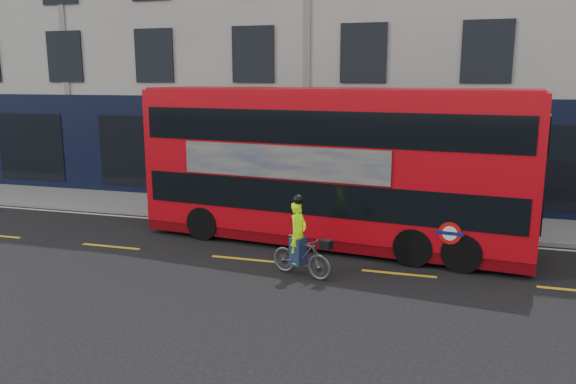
% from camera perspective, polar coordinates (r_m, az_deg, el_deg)
% --- Properties ---
extents(ground, '(120.00, 120.00, 0.00)m').
position_cam_1_polar(ground, '(13.54, -6.74, -8.71)').
color(ground, black).
rests_on(ground, ground).
extents(pavement, '(60.00, 3.00, 0.12)m').
position_cam_1_polar(pavement, '(19.41, 0.73, -2.21)').
color(pavement, gray).
rests_on(pavement, ground).
extents(kerb, '(60.00, 0.12, 0.13)m').
position_cam_1_polar(kerb, '(18.01, -0.55, -3.28)').
color(kerb, slate).
rests_on(kerb, ground).
extents(building_terrace, '(50.00, 10.07, 15.00)m').
position_cam_1_polar(building_terrace, '(25.29, 4.88, 17.89)').
color(building_terrace, '#A6A49D').
rests_on(building_terrace, ground).
extents(road_edge_line, '(58.00, 0.10, 0.01)m').
position_cam_1_polar(road_edge_line, '(17.75, -0.83, -3.70)').
color(road_edge_line, silver).
rests_on(road_edge_line, ground).
extents(lane_dashes, '(58.00, 0.12, 0.01)m').
position_cam_1_polar(lane_dashes, '(14.85, -4.48, -6.80)').
color(lane_dashes, gold).
rests_on(lane_dashes, ground).
extents(bus, '(11.10, 3.71, 4.39)m').
position_cam_1_polar(bus, '(15.78, 4.58, 2.69)').
color(bus, '#BA0710').
rests_on(bus, ground).
extents(cyclist, '(1.71, 0.98, 1.99)m').
position_cam_1_polar(cyclist, '(13.40, 1.28, -5.85)').
color(cyclist, '#484A4D').
rests_on(cyclist, ground).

